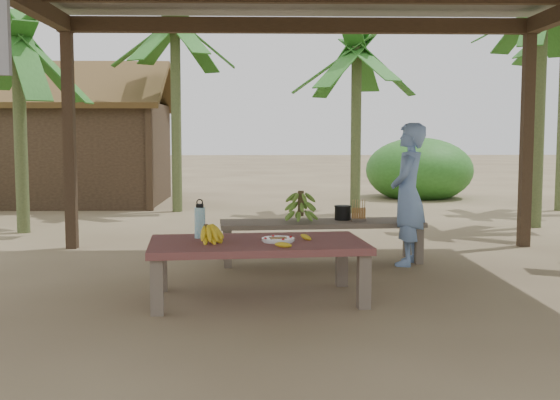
{
  "coord_description": "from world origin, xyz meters",
  "views": [
    {
      "loc": [
        -0.49,
        -6.28,
        1.4
      ],
      "look_at": [
        -0.31,
        0.07,
        0.8
      ],
      "focal_mm": 45.0,
      "sensor_mm": 36.0,
      "label": 1
    }
  ],
  "objects_px": {
    "woman": "(408,194)",
    "ripe_banana_bunch": "(206,232)",
    "cooking_pot": "(343,213)",
    "water_flask": "(200,222)",
    "plate": "(278,240)",
    "work_table": "(257,249)",
    "bench": "(321,226)"
  },
  "relations": [
    {
      "from": "plate",
      "to": "woman",
      "type": "relative_size",
      "value": 0.18
    },
    {
      "from": "cooking_pot",
      "to": "water_flask",
      "type": "bearing_deg",
      "value": -131.12
    },
    {
      "from": "bench",
      "to": "woman",
      "type": "distance_m",
      "value": 1.0
    },
    {
      "from": "bench",
      "to": "cooking_pot",
      "type": "bearing_deg",
      "value": 20.07
    },
    {
      "from": "work_table",
      "to": "bench",
      "type": "xyz_separation_m",
      "value": [
        0.69,
        1.73,
        -0.04
      ]
    },
    {
      "from": "plate",
      "to": "water_flask",
      "type": "distance_m",
      "value": 0.72
    },
    {
      "from": "woman",
      "to": "bench",
      "type": "bearing_deg",
      "value": -79.89
    },
    {
      "from": "bench",
      "to": "woman",
      "type": "relative_size",
      "value": 1.48
    },
    {
      "from": "plate",
      "to": "cooking_pot",
      "type": "bearing_deg",
      "value": 67.9
    },
    {
      "from": "bench",
      "to": "water_flask",
      "type": "distance_m",
      "value": 1.96
    },
    {
      "from": "ripe_banana_bunch",
      "to": "woman",
      "type": "bearing_deg",
      "value": 38.44
    },
    {
      "from": "work_table",
      "to": "plate",
      "type": "bearing_deg",
      "value": -20.36
    },
    {
      "from": "woman",
      "to": "cooking_pot",
      "type": "bearing_deg",
      "value": -92.49
    },
    {
      "from": "ripe_banana_bunch",
      "to": "cooking_pot",
      "type": "distance_m",
      "value": 2.35
    },
    {
      "from": "plate",
      "to": "woman",
      "type": "distance_m",
      "value": 2.15
    },
    {
      "from": "woman",
      "to": "ripe_banana_bunch",
      "type": "bearing_deg",
      "value": -29.82
    },
    {
      "from": "ripe_banana_bunch",
      "to": "work_table",
      "type": "bearing_deg",
      "value": 8.95
    },
    {
      "from": "cooking_pot",
      "to": "work_table",
      "type": "bearing_deg",
      "value": -117.07
    },
    {
      "from": "work_table",
      "to": "water_flask",
      "type": "xyz_separation_m",
      "value": [
        -0.5,
        0.19,
        0.21
      ]
    },
    {
      "from": "work_table",
      "to": "water_flask",
      "type": "relative_size",
      "value": 5.54
    },
    {
      "from": "ripe_banana_bunch",
      "to": "water_flask",
      "type": "height_order",
      "value": "water_flask"
    },
    {
      "from": "bench",
      "to": "cooking_pot",
      "type": "distance_m",
      "value": 0.3
    },
    {
      "from": "work_table",
      "to": "water_flask",
      "type": "height_order",
      "value": "water_flask"
    },
    {
      "from": "work_table",
      "to": "plate",
      "type": "height_order",
      "value": "plate"
    },
    {
      "from": "water_flask",
      "to": "bench",
      "type": "bearing_deg",
      "value": 52.18
    },
    {
      "from": "cooking_pot",
      "to": "bench",
      "type": "bearing_deg",
      "value": -155.6
    },
    {
      "from": "ripe_banana_bunch",
      "to": "woman",
      "type": "relative_size",
      "value": 0.18
    },
    {
      "from": "plate",
      "to": "bench",
      "type": "bearing_deg",
      "value": 73.66
    },
    {
      "from": "water_flask",
      "to": "plate",
      "type": "bearing_deg",
      "value": -19.58
    },
    {
      "from": "bench",
      "to": "cooking_pot",
      "type": "xyz_separation_m",
      "value": [
        0.25,
        0.11,
        0.13
      ]
    },
    {
      "from": "work_table",
      "to": "plate",
      "type": "distance_m",
      "value": 0.2
    },
    {
      "from": "ripe_banana_bunch",
      "to": "water_flask",
      "type": "xyz_separation_m",
      "value": [
        -0.07,
        0.26,
        0.06
      ]
    }
  ]
}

